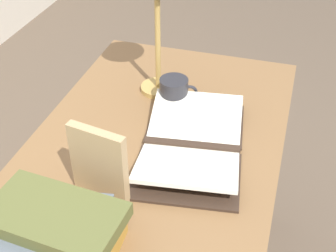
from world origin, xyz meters
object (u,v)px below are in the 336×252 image
(book_standing_upright, at_px, (99,164))
(coffee_mug, at_px, (174,93))
(open_book, at_px, (192,144))
(book_stack_tall, at_px, (57,228))

(book_standing_upright, distance_m, coffee_mug, 0.45)
(book_standing_upright, bearing_deg, open_book, -26.00)
(open_book, height_order, book_standing_upright, book_standing_upright)
(book_stack_tall, height_order, book_standing_upright, book_standing_upright)
(book_standing_upright, bearing_deg, book_stack_tall, -178.46)
(book_stack_tall, relative_size, book_standing_upright, 1.50)
(book_stack_tall, bearing_deg, open_book, -25.41)
(coffee_mug, bearing_deg, open_book, -150.83)
(coffee_mug, bearing_deg, book_standing_upright, 171.51)
(open_book, relative_size, coffee_mug, 4.12)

